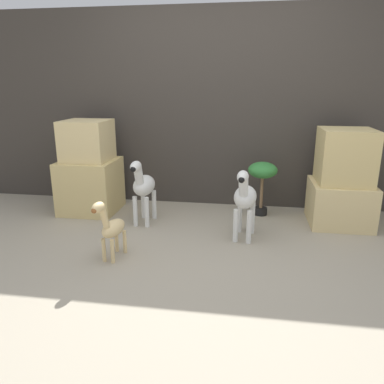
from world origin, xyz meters
The scene contains 8 objects.
ground_plane centered at (0.00, 0.00, 0.00)m, with size 14.00×14.00×0.00m, color #9E937F.
wall_back centered at (0.00, 1.69, 1.10)m, with size 6.40×0.08×2.20m.
rock_pillar_left centered at (-1.34, 1.19, 0.46)m, with size 0.60×0.59×1.02m.
rock_pillar_right centered at (1.34, 1.19, 0.45)m, with size 0.60×0.59×0.97m.
zebra_right centered at (0.38, 0.64, 0.40)m, with size 0.24×0.50×0.69m.
zebra_left centered at (-0.64, 0.89, 0.40)m, with size 0.22×0.50×0.69m.
giraffe_figurine centered at (-0.68, 0.06, 0.28)m, with size 0.18×0.42×0.54m.
potted_palm_front centered at (0.55, 1.34, 0.46)m, with size 0.31×0.31×0.59m.
Camera 1 is at (0.40, -2.63, 1.40)m, focal length 35.00 mm.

